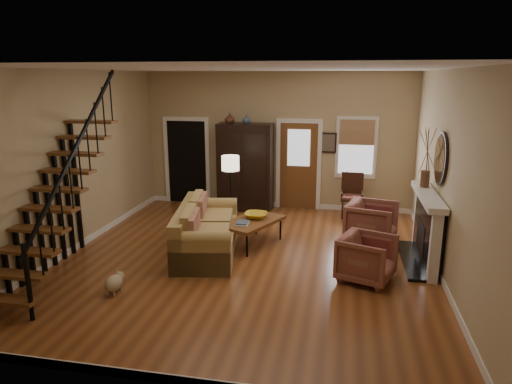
% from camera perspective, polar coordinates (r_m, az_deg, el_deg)
% --- Properties ---
extents(room, '(7.00, 7.33, 3.30)m').
position_cam_1_polar(room, '(9.56, -1.45, 4.18)').
color(room, brown).
rests_on(room, ground).
extents(staircase, '(0.94, 2.80, 3.20)m').
position_cam_1_polar(staircase, '(7.72, -24.12, 1.21)').
color(staircase, brown).
rests_on(staircase, ground).
extents(fireplace, '(0.33, 1.95, 2.30)m').
position_cam_1_polar(fireplace, '(8.43, 20.83, -3.53)').
color(fireplace, black).
rests_on(fireplace, ground).
extents(armoire, '(1.30, 0.60, 2.10)m').
position_cam_1_polar(armoire, '(11.04, -1.32, 3.13)').
color(armoire, black).
rests_on(armoire, ground).
extents(vase_a, '(0.24, 0.24, 0.25)m').
position_cam_1_polar(vase_a, '(10.86, -3.30, 9.19)').
color(vase_a, '#4C2619').
rests_on(vase_a, armoire).
extents(vase_b, '(0.20, 0.20, 0.21)m').
position_cam_1_polar(vase_b, '(10.77, -1.21, 9.07)').
color(vase_b, '#334C60').
rests_on(vase_b, armoire).
extents(sofa, '(1.42, 2.48, 0.87)m').
position_cam_1_polar(sofa, '(8.47, -6.15, -4.71)').
color(sofa, '#A28549').
rests_on(sofa, ground).
extents(coffee_table, '(1.22, 1.48, 0.49)m').
position_cam_1_polar(coffee_table, '(8.86, -0.52, -5.06)').
color(coffee_table, brown).
rests_on(coffee_table, ground).
extents(bowl, '(0.44, 0.44, 0.11)m').
position_cam_1_polar(bowl, '(8.89, -0.02, -2.94)').
color(bowl, gold).
rests_on(bowl, coffee_table).
extents(books, '(0.24, 0.32, 0.06)m').
position_cam_1_polar(books, '(8.52, -1.73, -3.91)').
color(books, beige).
rests_on(books, coffee_table).
extents(armchair_left, '(1.04, 1.03, 0.74)m').
position_cam_1_polar(armchair_left, '(7.52, 13.68, -8.06)').
color(armchair_left, maroon).
rests_on(armchair_left, ground).
extents(armchair_right, '(1.10, 1.08, 0.83)m').
position_cam_1_polar(armchair_right, '(9.14, 14.25, -3.79)').
color(armchair_right, maroon).
rests_on(armchair_right, ground).
extents(floor_lamp, '(0.41, 0.41, 1.60)m').
position_cam_1_polar(floor_lamp, '(9.55, -3.17, -0.19)').
color(floor_lamp, black).
rests_on(floor_lamp, ground).
extents(side_chair, '(0.54, 0.54, 1.02)m').
position_cam_1_polar(side_chair, '(10.72, 11.90, -0.47)').
color(side_chair, '#351C10').
rests_on(side_chair, ground).
extents(dog, '(0.24, 0.40, 0.29)m').
position_cam_1_polar(dog, '(7.30, -17.37, -10.95)').
color(dog, tan).
rests_on(dog, ground).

